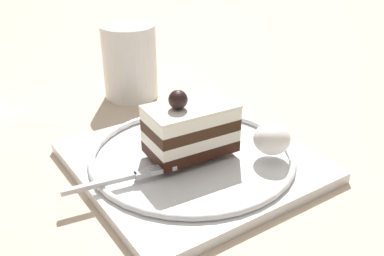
% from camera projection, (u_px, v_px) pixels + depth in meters
% --- Properties ---
extents(ground_plane, '(2.40, 2.40, 0.00)m').
position_uv_depth(ground_plane, '(165.00, 166.00, 0.51)').
color(ground_plane, beige).
extents(dessert_plate, '(0.26, 0.26, 0.02)m').
position_uv_depth(dessert_plate, '(192.00, 159.00, 0.50)').
color(dessert_plate, white).
rests_on(dessert_plate, ground_plane).
extents(cake_slice, '(0.06, 0.10, 0.08)m').
position_uv_depth(cake_slice, '(190.00, 128.00, 0.49)').
color(cake_slice, black).
rests_on(cake_slice, dessert_plate).
extents(whipped_cream_dollop, '(0.04, 0.04, 0.03)m').
position_uv_depth(whipped_cream_dollop, '(272.00, 139.00, 0.49)').
color(whipped_cream_dollop, white).
rests_on(whipped_cream_dollop, dessert_plate).
extents(fork, '(0.02, 0.12, 0.00)m').
position_uv_depth(fork, '(124.00, 178.00, 0.45)').
color(fork, silver).
rests_on(fork, dessert_plate).
extents(drink_glass_near, '(0.08, 0.08, 0.11)m').
position_uv_depth(drink_glass_near, '(130.00, 66.00, 0.67)').
color(drink_glass_near, white).
rests_on(drink_glass_near, ground_plane).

